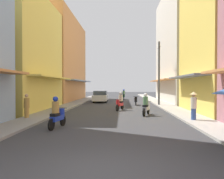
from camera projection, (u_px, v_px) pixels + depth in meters
The scene contains 15 objects.
ground_plane at pixel (118, 105), 24.24m from camera, with size 101.98×101.98×0.00m, color #38383A.
sidewalk_left at pixel (74, 104), 24.48m from camera, with size 1.81×54.36×0.12m, color gray.
sidewalk_right at pixel (163, 104), 23.99m from camera, with size 1.81×54.36×0.12m, color #ADA89E.
building_left_mid at pixel (13, 55), 18.62m from camera, with size 7.05×9.17×9.52m.
building_left_far at pixel (56, 60), 30.62m from camera, with size 7.05×13.98×11.37m.
building_right_far at pixel (187, 47), 28.05m from camera, with size 7.05×13.45×14.17m.
motorbike_green at pixel (124, 95), 33.53m from camera, with size 0.55×1.81×1.58m.
motorbike_black at pixel (136, 101), 23.51m from camera, with size 0.55×1.81×0.96m.
motorbike_red at pixel (120, 102), 18.64m from camera, with size 0.76×1.74×1.58m.
motorbike_blue at pixel (57, 114), 10.73m from camera, with size 0.58×1.80×1.58m.
motorbike_silver at pixel (146, 105), 15.37m from camera, with size 0.77×1.73×1.58m.
parked_car at pixel (101, 96), 27.82m from camera, with size 1.81×4.12×1.45m.
pedestrian_crossing at pixel (194, 105), 12.65m from camera, with size 0.44×0.44×1.75m.
pedestrian_midway at pixel (27, 107), 13.51m from camera, with size 0.34×0.34×1.59m.
utility_pole at pixel (159, 73), 22.70m from camera, with size 0.20×1.20×6.70m.
Camera 1 is at (0.53, -5.03, 2.09)m, focal length 35.01 mm.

